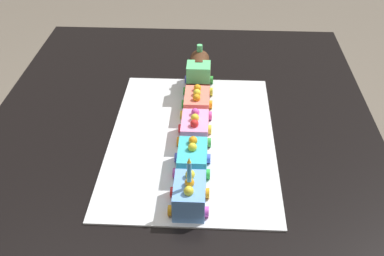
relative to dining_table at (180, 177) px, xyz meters
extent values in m
cube|color=black|center=(0.00, 0.00, 0.09)|extent=(1.40, 1.00, 0.03)
cube|color=black|center=(-0.64, -0.44, -0.28)|extent=(0.07, 0.07, 0.71)
cube|color=black|center=(-0.64, 0.44, -0.28)|extent=(0.07, 0.07, 0.71)
cube|color=silver|center=(-0.02, 0.03, 0.11)|extent=(0.60, 0.40, 0.00)
cube|color=#472816|center=(-0.26, 0.04, 0.14)|extent=(0.12, 0.06, 0.05)
cylinder|color=#472816|center=(-0.28, 0.04, 0.18)|extent=(0.07, 0.05, 0.05)
cube|color=#59CC7A|center=(-0.23, 0.04, 0.18)|extent=(0.06, 0.06, 0.04)
cylinder|color=#59CC7A|center=(-0.31, 0.04, 0.21)|extent=(0.02, 0.02, 0.03)
sphere|color=#F4EFCC|center=(-0.33, 0.04, 0.14)|extent=(0.02, 0.02, 0.02)
cylinder|color=#4C59D8|center=(-0.30, 0.00, 0.12)|extent=(0.02, 0.01, 0.02)
cylinder|color=green|center=(-0.23, 0.00, 0.12)|extent=(0.02, 0.01, 0.02)
cylinder|color=green|center=(-0.30, 0.07, 0.12)|extent=(0.02, 0.01, 0.02)
cylinder|color=yellow|center=(-0.23, 0.07, 0.12)|extent=(0.02, 0.01, 0.02)
cube|color=#F27260|center=(-0.13, 0.04, 0.14)|extent=(0.10, 0.06, 0.06)
cylinder|color=green|center=(-0.16, 0.00, 0.12)|extent=(0.02, 0.01, 0.02)
cylinder|color=yellow|center=(-0.10, 0.00, 0.12)|extent=(0.02, 0.01, 0.02)
cylinder|color=orange|center=(-0.16, 0.07, 0.12)|extent=(0.02, 0.01, 0.02)
cylinder|color=#D84CB2|center=(-0.10, 0.07, 0.12)|extent=(0.02, 0.01, 0.02)
sphere|color=yellow|center=(-0.13, 0.04, 0.17)|extent=(0.02, 0.02, 0.02)
sphere|color=orange|center=(-0.16, 0.04, 0.17)|extent=(0.02, 0.02, 0.02)
sphere|color=orange|center=(-0.11, 0.04, 0.17)|extent=(0.02, 0.02, 0.02)
cube|color=pink|center=(-0.01, 0.04, 0.14)|extent=(0.10, 0.06, 0.06)
cylinder|color=red|center=(-0.04, 0.00, 0.12)|extent=(0.02, 0.01, 0.02)
cylinder|color=orange|center=(0.01, 0.00, 0.12)|extent=(0.02, 0.01, 0.02)
cylinder|color=yellow|center=(-0.04, 0.07, 0.12)|extent=(0.02, 0.01, 0.02)
cylinder|color=green|center=(0.01, 0.07, 0.12)|extent=(0.02, 0.01, 0.02)
sphere|color=#D84CB2|center=(-0.04, 0.04, 0.17)|extent=(0.02, 0.02, 0.02)
sphere|color=yellow|center=(-0.01, 0.04, 0.17)|extent=(0.02, 0.02, 0.02)
sphere|color=red|center=(0.01, 0.04, 0.17)|extent=(0.02, 0.02, 0.02)
cube|color=#38B7C6|center=(0.10, 0.04, 0.14)|extent=(0.10, 0.06, 0.06)
cylinder|color=#4C59D8|center=(0.08, 0.00, 0.12)|extent=(0.02, 0.01, 0.02)
cylinder|color=#D84CB2|center=(0.13, 0.00, 0.12)|extent=(0.02, 0.01, 0.02)
cylinder|color=#4C59D8|center=(0.08, 0.07, 0.12)|extent=(0.02, 0.01, 0.02)
cylinder|color=green|center=(0.13, 0.07, 0.12)|extent=(0.02, 0.01, 0.02)
sphere|color=yellow|center=(0.10, 0.04, 0.17)|extent=(0.02, 0.02, 0.02)
sphere|color=orange|center=(0.08, 0.04, 0.17)|extent=(0.02, 0.02, 0.02)
cube|color=#669EEA|center=(0.22, 0.04, 0.14)|extent=(0.10, 0.06, 0.06)
cylinder|color=red|center=(0.19, 0.00, 0.12)|extent=(0.02, 0.01, 0.02)
cylinder|color=orange|center=(0.25, 0.00, 0.12)|extent=(0.02, 0.01, 0.02)
cylinder|color=orange|center=(0.19, 0.07, 0.12)|extent=(0.02, 0.01, 0.02)
cylinder|color=#D84CB2|center=(0.25, 0.07, 0.12)|extent=(0.02, 0.01, 0.02)
sphere|color=orange|center=(0.22, 0.04, 0.17)|extent=(0.02, 0.02, 0.02)
sphere|color=yellow|center=(0.25, 0.04, 0.17)|extent=(0.02, 0.02, 0.02)
sphere|color=yellow|center=(0.20, 0.04, 0.17)|extent=(0.02, 0.02, 0.02)
cylinder|color=#4CA5E5|center=(0.23, 0.04, 0.21)|extent=(0.01, 0.01, 0.05)
cone|color=yellow|center=(0.23, 0.04, 0.23)|extent=(0.01, 0.01, 0.01)
camera|label=1|loc=(0.97, 0.08, 0.81)|focal=46.28mm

